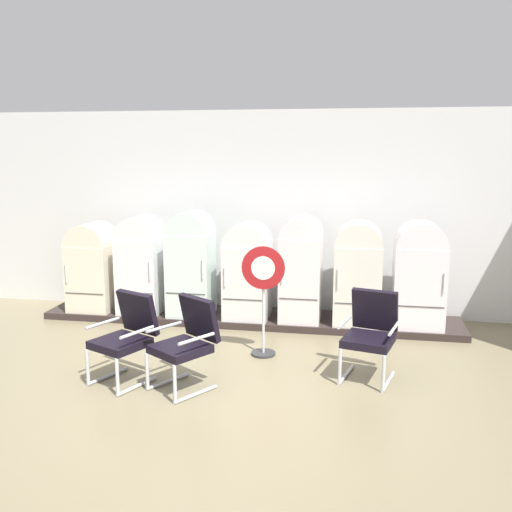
% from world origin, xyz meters
% --- Properties ---
extents(ground, '(12.00, 10.00, 0.05)m').
position_xyz_m(ground, '(0.00, 0.00, -0.03)').
color(ground, '#7D7254').
extents(back_wall, '(11.76, 0.12, 3.25)m').
position_xyz_m(back_wall, '(0.00, 3.66, 1.64)').
color(back_wall, silver).
rests_on(back_wall, ground).
extents(display_plinth, '(6.43, 0.95, 0.10)m').
position_xyz_m(display_plinth, '(0.00, 3.02, 0.05)').
color(display_plinth, '#322825').
rests_on(display_plinth, ground).
extents(refrigerator_0, '(0.68, 0.71, 1.39)m').
position_xyz_m(refrigerator_0, '(-2.52, 2.93, 0.83)').
color(refrigerator_0, beige).
rests_on(refrigerator_0, display_plinth).
extents(refrigerator_1, '(0.65, 0.72, 1.52)m').
position_xyz_m(refrigerator_1, '(-1.71, 2.94, 0.91)').
color(refrigerator_1, white).
rests_on(refrigerator_1, display_plinth).
extents(refrigerator_2, '(0.66, 0.62, 1.61)m').
position_xyz_m(refrigerator_2, '(-0.89, 2.89, 0.96)').
color(refrigerator_2, silver).
rests_on(refrigerator_2, display_plinth).
extents(refrigerator_3, '(0.67, 0.69, 1.46)m').
position_xyz_m(refrigerator_3, '(-0.01, 2.92, 0.87)').
color(refrigerator_3, white).
rests_on(refrigerator_3, display_plinth).
extents(refrigerator_4, '(0.60, 0.72, 1.57)m').
position_xyz_m(refrigerator_4, '(0.80, 2.94, 0.94)').
color(refrigerator_4, white).
rests_on(refrigerator_4, display_plinth).
extents(refrigerator_5, '(0.68, 0.67, 1.51)m').
position_xyz_m(refrigerator_5, '(1.64, 2.91, 0.90)').
color(refrigerator_5, silver).
rests_on(refrigerator_5, display_plinth).
extents(refrigerator_6, '(0.72, 0.61, 1.54)m').
position_xyz_m(refrigerator_6, '(2.50, 2.88, 0.91)').
color(refrigerator_6, white).
rests_on(refrigerator_6, display_plinth).
extents(armchair_left, '(0.78, 0.83, 1.02)m').
position_xyz_m(armchair_left, '(-0.97, 0.55, 0.57)').
color(armchair_left, silver).
rests_on(armchair_left, ground).
extents(armchair_right, '(0.71, 0.78, 1.02)m').
position_xyz_m(armchair_right, '(1.79, 1.13, 0.57)').
color(armchair_right, silver).
rests_on(armchair_right, ground).
extents(armchair_center, '(0.82, 0.85, 1.02)m').
position_xyz_m(armchair_center, '(-0.23, 0.48, 0.57)').
color(armchair_center, silver).
rests_on(armchair_center, ground).
extents(sign_stand, '(0.56, 0.32, 1.44)m').
position_xyz_m(sign_stand, '(0.45, 1.61, 0.77)').
color(sign_stand, '#2D2D30').
rests_on(sign_stand, ground).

